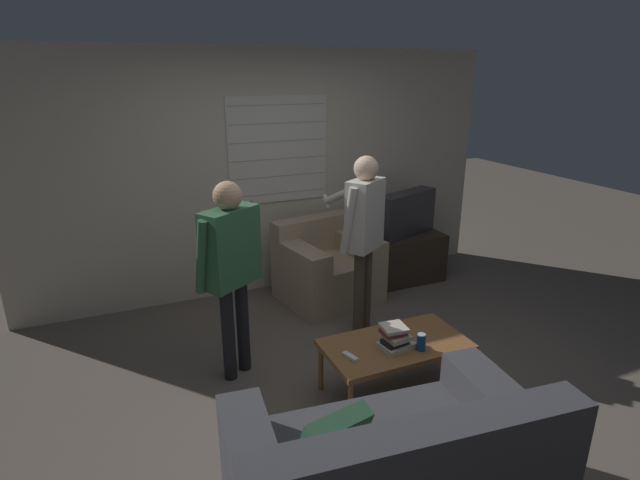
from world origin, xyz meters
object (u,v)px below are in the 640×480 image
object	(u,v)px
tv	(406,214)
soda_can	(421,342)
spare_remote	(350,357)
coffee_table	(395,347)
couch_blue	(390,478)
book_stack	(395,338)
armchair_beige	(326,268)
person_left_standing	(230,257)
person_right_standing	(363,225)

from	to	relation	value
tv	soda_can	world-z (taller)	tv
spare_remote	coffee_table	bearing A→B (deg)	-8.76
couch_blue	book_stack	distance (m)	1.15
armchair_beige	tv	distance (m)	1.11
tv	person_left_standing	distance (m)	2.51
book_stack	spare_remote	size ratio (longest dim) A/B	1.92
tv	book_stack	size ratio (longest dim) A/B	3.21
spare_remote	person_right_standing	bearing A→B (deg)	41.89
person_left_standing	spare_remote	world-z (taller)	person_left_standing
armchair_beige	person_left_standing	distance (m)	1.73
soda_can	spare_remote	xyz separation A→B (m)	(-0.51, 0.10, -0.05)
person_left_standing	coffee_table	bearing A→B (deg)	-67.39
person_left_standing	book_stack	bearing A→B (deg)	-70.39
person_left_standing	tv	bearing A→B (deg)	-6.37
book_stack	soda_can	distance (m)	0.18
couch_blue	spare_remote	distance (m)	1.00
person_right_standing	spare_remote	xyz separation A→B (m)	(-0.61, -0.98, -0.60)
person_right_standing	soda_can	world-z (taller)	person_right_standing
armchair_beige	book_stack	bearing A→B (deg)	71.48
soda_can	spare_remote	size ratio (longest dim) A/B	0.93
couch_blue	spare_remote	world-z (taller)	couch_blue
person_right_standing	person_left_standing	bearing A→B (deg)	155.67
coffee_table	person_left_standing	world-z (taller)	person_left_standing
book_stack	soda_can	xyz separation A→B (m)	(0.15, -0.10, -0.01)
armchair_beige	book_stack	distance (m)	1.81
person_left_standing	spare_remote	distance (m)	1.15
coffee_table	spare_remote	bearing A→B (deg)	-172.66
person_left_standing	person_right_standing	bearing A→B (deg)	-22.79
person_right_standing	book_stack	xyz separation A→B (m)	(-0.25, -0.98, -0.54)
coffee_table	person_right_standing	world-z (taller)	person_right_standing
coffee_table	person_right_standing	xyz separation A→B (m)	(0.21, 0.93, 0.66)
couch_blue	person_left_standing	world-z (taller)	person_left_standing
coffee_table	soda_can	size ratio (longest dim) A/B	8.45
couch_blue	person_left_standing	distance (m)	1.90
tv	person_left_standing	size ratio (longest dim) A/B	0.53
person_right_standing	book_stack	distance (m)	1.15
couch_blue	coffee_table	size ratio (longest dim) A/B	1.62
tv	spare_remote	bearing A→B (deg)	28.67
couch_blue	armchair_beige	bearing A→B (deg)	78.32
couch_blue	coffee_table	distance (m)	1.21
person_left_standing	spare_remote	size ratio (longest dim) A/B	11.60
coffee_table	book_stack	size ratio (longest dim) A/B	4.07
soda_can	person_left_standing	bearing A→B (deg)	142.15
tv	spare_remote	world-z (taller)	tv
armchair_beige	coffee_table	xyz separation A→B (m)	(-0.22, -1.73, 0.04)
couch_blue	spare_remote	xyz separation A→B (m)	(0.25, 0.96, 0.10)
coffee_table	person_left_standing	xyz separation A→B (m)	(-1.02, 0.73, 0.62)
spare_remote	couch_blue	bearing A→B (deg)	-120.93
coffee_table	book_stack	xyz separation A→B (m)	(-0.04, -0.05, 0.12)
coffee_table	person_right_standing	distance (m)	1.15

